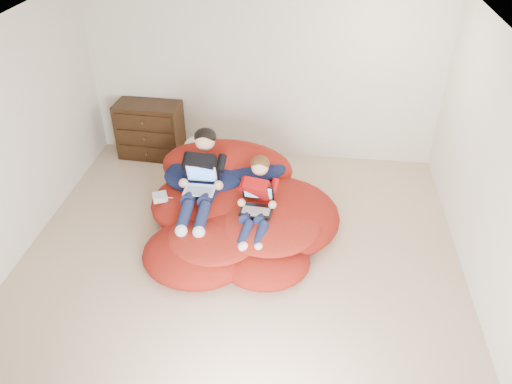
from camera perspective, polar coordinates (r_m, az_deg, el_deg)
name	(u,v)px	position (r m, az deg, el deg)	size (l,w,h in m)	color
room_shell	(239,247)	(5.58, -1.98, -6.34)	(5.10, 5.10, 2.77)	#C3A88B
dresser	(150,130)	(7.66, -12.02, 6.92)	(0.97, 0.56, 0.85)	black
beanbag_pile	(237,211)	(6.06, -2.23, -2.14)	(2.36, 2.37, 0.87)	#9F1C11
cream_pillow	(202,147)	(6.69, -6.22, 5.18)	(0.47, 0.30, 0.30)	#ECE5CD
older_boy	(201,174)	(5.91, -6.25, 2.05)	(0.38, 1.21, 0.81)	black
younger_boy	(257,196)	(5.67, 0.17, -0.49)	(0.37, 1.03, 0.68)	#AC0F10
laptop_white	(200,183)	(5.89, -6.37, 1.04)	(0.36, 0.33, 0.26)	silver
laptop_black	(257,203)	(5.66, 0.11, -1.21)	(0.38, 0.38, 0.25)	black
power_adapter	(160,197)	(6.11, -10.92, -0.57)	(0.17, 0.17, 0.06)	silver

